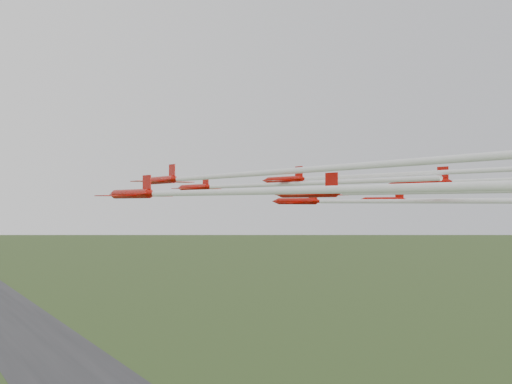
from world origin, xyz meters
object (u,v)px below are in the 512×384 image
jet_row3_right (443,200)px  jet_row4_left (413,191)px  jet_row3_mid (349,177)px  jet_row4_right (511,180)px  jet_row3_left (205,192)px  jet_row2_right (380,201)px  jet_row2_left (216,176)px  jet_lead (240,186)px

jet_row3_right → jet_row4_left: 41.28m
jet_row3_mid → jet_row4_right: bearing=-60.6°
jet_row3_left → jet_row3_mid: (25.43, 7.02, 2.44)m
jet_row2_right → jet_row3_left: jet_row3_left is taller
jet_row2_left → jet_row4_left: jet_row2_left is taller
jet_lead → jet_row3_right: size_ratio=1.16×
jet_row3_right → jet_row4_right: jet_row4_right is taller
jet_row2_right → jet_row3_right: jet_row2_right is taller
jet_row3_left → jet_row4_left: size_ratio=1.04×
jet_row2_left → jet_row3_mid: jet_row2_left is taller
jet_row3_left → jet_row3_right: jet_row3_left is taller
jet_row3_right → jet_row2_left: bearing=166.0°
jet_row2_right → jet_row3_mid: bearing=-160.4°
jet_lead → jet_row4_left: jet_lead is taller
jet_lead → jet_row2_left: bearing=-134.8°
jet_row2_right → jet_row3_right: size_ratio=1.35×
jet_row4_left → jet_lead: bearing=74.2°
jet_row3_left → jet_row4_right: size_ratio=1.10×
jet_row2_right → jet_row3_right: (11.11, -2.87, 0.22)m
jet_row2_right → jet_row2_left: bearing=166.7°
jet_row4_left → jet_row3_mid: bearing=57.2°
jet_row4_left → jet_row3_left: bearing=133.5°
jet_row3_left → jet_row4_right: 37.69m
jet_row2_right → jet_row4_left: (-22.69, -26.56, 0.89)m
jet_row2_right → jet_row4_left: jet_row4_left is taller
jet_row3_right → jet_row4_right: bearing=-128.0°
jet_lead → jet_row3_mid: bearing=-89.1°
jet_row3_left → jet_row3_right: (48.80, 10.60, -0.59)m
jet_lead → jet_row3_right: jet_lead is taller
jet_row3_mid → jet_row4_right: size_ratio=0.96×
jet_row3_left → jet_row3_mid: jet_row3_mid is taller
jet_row3_mid → jet_row2_right: bearing=22.8°
jet_row3_left → jet_row4_left: (14.99, -13.08, 0.09)m
jet_row2_left → jet_row4_left: (4.85, -29.05, -2.37)m
jet_row3_left → jet_row3_mid: size_ratio=1.15×
jet_row3_right → jet_row4_left: size_ratio=0.88×
jet_row2_right → jet_row3_left: bearing=-168.5°
jet_row2_right → jet_row4_left: bearing=-138.7°
jet_row3_right → jet_row4_left: (-33.80, -23.69, 0.68)m
jet_row4_right → jet_lead: bearing=105.8°
jet_row2_left → jet_row4_left: 29.55m
jet_row3_right → jet_row3_mid: bearing=-177.4°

